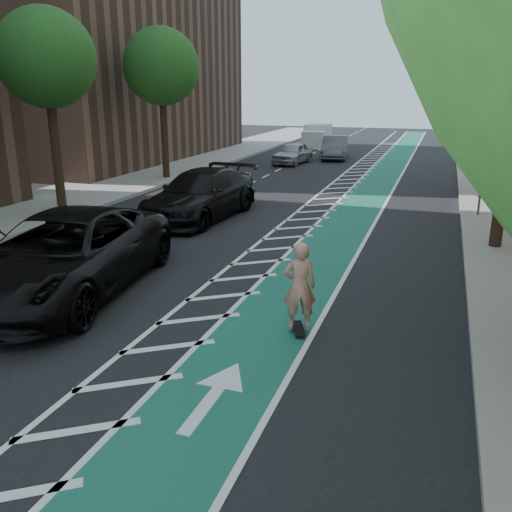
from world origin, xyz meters
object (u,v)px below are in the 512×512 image
at_px(skateboarder, 300,286).
at_px(suv_far, 201,195).
at_px(barrel_a, 171,203).
at_px(suv_near, 64,254).

distance_m(skateboarder, suv_far, 10.60).
bearing_deg(skateboarder, barrel_a, -72.08).
bearing_deg(suv_near, suv_far, 84.09).
bearing_deg(suv_near, barrel_a, 93.31).
xyz_separation_m(skateboarder, suv_near, (-5.89, 0.39, -0.04)).
relative_size(suv_near, suv_far, 1.12).
distance_m(skateboarder, barrel_a, 11.68).
xyz_separation_m(skateboarder, barrel_a, (-7.50, 8.93, -0.58)).
distance_m(skateboarder, suv_near, 5.90).
xyz_separation_m(suv_near, suv_far, (-0.21, 8.29, -0.07)).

